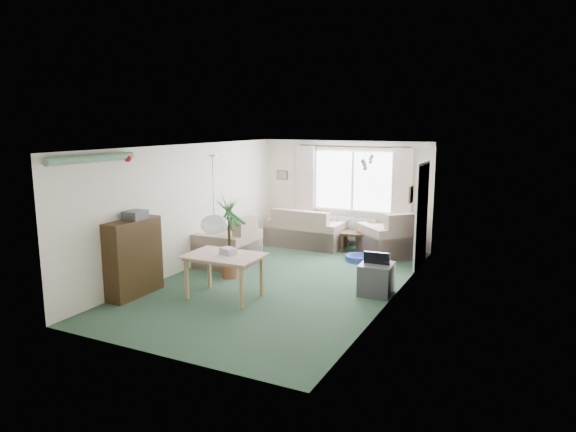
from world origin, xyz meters
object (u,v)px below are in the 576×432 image
at_px(houseplant, 229,236).
at_px(tv_cube, 376,279).
at_px(armchair_left, 228,240).
at_px(bookshelf, 133,258).
at_px(dining_table, 224,277).
at_px(sofa, 307,227).
at_px(pet_bed, 358,258).
at_px(armchair_corner, 390,233).
at_px(coffee_table, 364,242).

relative_size(houseplant, tv_cube, 2.72).
bearing_deg(armchair_left, bookshelf, -9.76).
distance_m(armchair_left, dining_table, 2.03).
height_order(sofa, armchair_left, armchair_left).
distance_m(dining_table, pet_bed, 3.38).
height_order(houseplant, tv_cube, houseplant).
xyz_separation_m(armchair_left, houseplant, (0.52, -0.74, 0.29)).
distance_m(armchair_corner, houseplant, 3.62).
bearing_deg(pet_bed, sofa, 154.13).
bearing_deg(tv_cube, pet_bed, 112.78).
bearing_deg(dining_table, pet_bed, 68.86).
bearing_deg(bookshelf, armchair_left, 81.03).
relative_size(sofa, coffee_table, 1.79).
xyz_separation_m(armchair_left, dining_table, (1.06, -1.73, -0.14)).
xyz_separation_m(sofa, armchair_corner, (1.96, -0.02, 0.05)).
bearing_deg(armchair_corner, dining_table, 21.61).
height_order(sofa, dining_table, sofa).
height_order(bookshelf, dining_table, bookshelf).
bearing_deg(sofa, tv_cube, 134.69).
bearing_deg(armchair_left, houseplant, 33.88).
relative_size(armchair_left, coffee_table, 1.11).
xyz_separation_m(armchair_corner, dining_table, (-1.67, -3.84, -0.13)).
bearing_deg(sofa, coffee_table, -178.40).
height_order(bookshelf, pet_bed, bookshelf).
bearing_deg(armchair_left, coffee_table, 133.67).
relative_size(houseplant, pet_bed, 2.84).
height_order(armchair_left, tv_cube, armchair_left).
bearing_deg(dining_table, sofa, 94.27).
bearing_deg(pet_bed, coffee_table, 99.99).
bearing_deg(dining_table, tv_cube, 30.64).
xyz_separation_m(bookshelf, tv_cube, (3.54, 1.81, -0.37)).
xyz_separation_m(coffee_table, bookshelf, (-2.48, -4.41, 0.41)).
relative_size(armchair_left, pet_bed, 2.00).
bearing_deg(sofa, armchair_corner, -179.14).
bearing_deg(tv_cube, armchair_corner, 96.86).
distance_m(armchair_corner, coffee_table, 0.64).
height_order(armchair_left, pet_bed, armchair_left).
bearing_deg(houseplant, coffee_table, 60.64).
xyz_separation_m(coffee_table, houseplant, (-1.62, -2.88, 0.55)).
xyz_separation_m(armchair_left, coffee_table, (2.14, 2.14, -0.27)).
distance_m(tv_cube, pet_bed, 2.10).
height_order(sofa, pet_bed, sofa).
height_order(sofa, bookshelf, bookshelf).
relative_size(armchair_left, houseplant, 0.70).
distance_m(sofa, pet_bed, 1.71).
bearing_deg(tv_cube, coffee_table, 108.51).
bearing_deg(coffee_table, houseplant, -119.36).
height_order(dining_table, pet_bed, dining_table).
bearing_deg(bookshelf, sofa, 75.44).
relative_size(sofa, tv_cube, 3.08).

